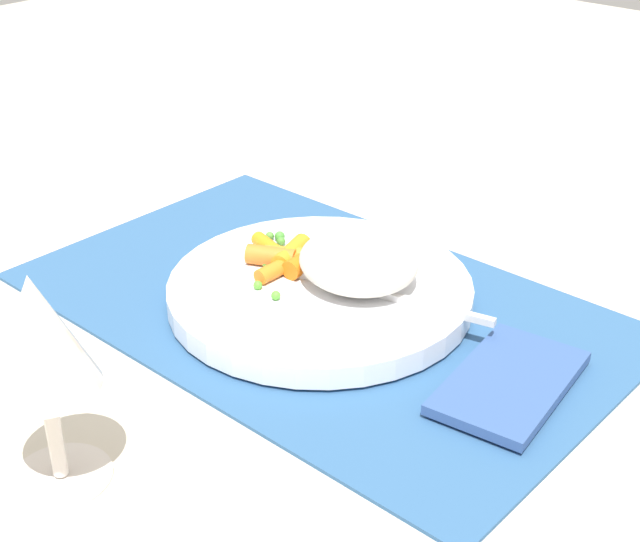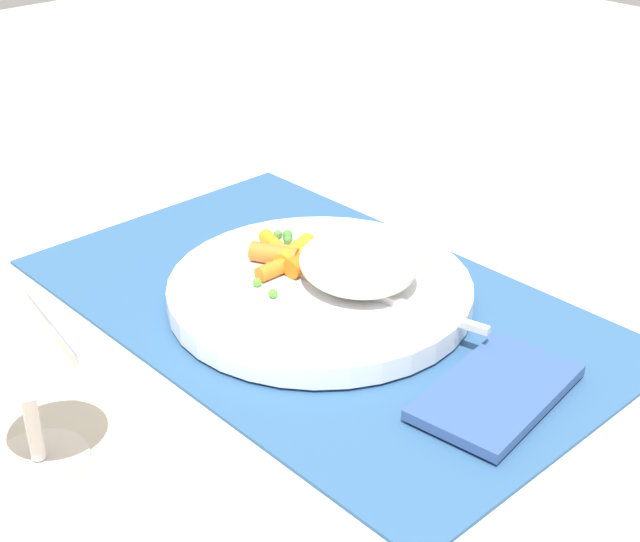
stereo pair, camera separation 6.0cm
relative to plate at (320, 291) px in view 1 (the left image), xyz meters
The scene contains 9 objects.
ground_plane 0.02m from the plate, ahead, with size 2.40×2.40×0.00m, color beige.
placemat 0.01m from the plate, ahead, with size 0.50×0.31×0.01m, color #2D5684.
plate is the anchor object (origin of this frame).
rice_mound 0.04m from the plate, 144.31° to the right, with size 0.10×0.09×0.04m, color beige.
carrot_portion 0.04m from the plate, ahead, with size 0.08×0.07×0.02m.
pea_scatter 0.04m from the plate, ahead, with size 0.10×0.09×0.01m.
fork 0.04m from the plate, 165.85° to the right, with size 0.19×0.06×0.01m.
wine_glass 0.28m from the plate, 93.98° to the left, with size 0.07×0.07×0.15m.
napkin 0.18m from the plate, behind, with size 0.07×0.13×0.01m, color #33518C.
Camera 1 is at (-0.44, 0.50, 0.40)m, focal length 51.89 mm.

